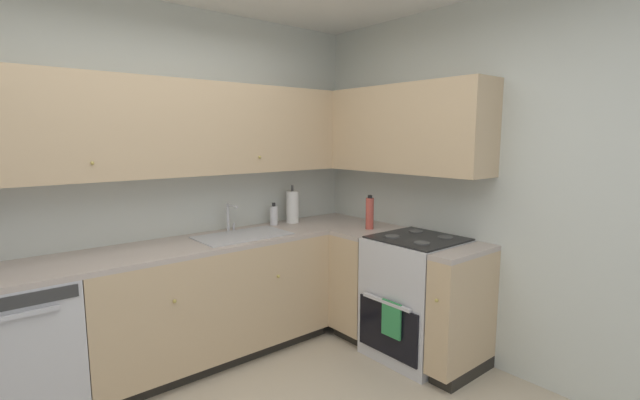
{
  "coord_description": "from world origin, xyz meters",
  "views": [
    {
      "loc": [
        -1.02,
        -1.57,
        1.67
      ],
      "look_at": [
        1.01,
        0.87,
        1.22
      ],
      "focal_mm": 25.04,
      "sensor_mm": 36.0,
      "label": 1
    }
  ],
  "objects_px": {
    "dishwasher": "(19,351)",
    "paper_towel_roll": "(292,207)",
    "oven_range": "(417,296)",
    "oil_bottle": "(370,213)",
    "soap_bottle": "(274,215)"
  },
  "relations": [
    {
      "from": "oven_range",
      "to": "oil_bottle",
      "type": "xyz_separation_m",
      "value": [
        -0.02,
        0.49,
        0.58
      ]
    },
    {
      "from": "oven_range",
      "to": "soap_bottle",
      "type": "relative_size",
      "value": 5.5
    },
    {
      "from": "oven_range",
      "to": "paper_towel_roll",
      "type": "relative_size",
      "value": 3.09
    },
    {
      "from": "dishwasher",
      "to": "oven_range",
      "type": "bearing_deg",
      "value": -21.46
    },
    {
      "from": "dishwasher",
      "to": "soap_bottle",
      "type": "bearing_deg",
      "value": 5.42
    },
    {
      "from": "dishwasher",
      "to": "oil_bottle",
      "type": "bearing_deg",
      "value": -10.97
    },
    {
      "from": "dishwasher",
      "to": "soap_bottle",
      "type": "distance_m",
      "value": 1.99
    },
    {
      "from": "oven_range",
      "to": "soap_bottle",
      "type": "distance_m",
      "value": 1.36
    },
    {
      "from": "dishwasher",
      "to": "oven_range",
      "type": "distance_m",
      "value": 2.62
    },
    {
      "from": "soap_bottle",
      "to": "oil_bottle",
      "type": "relative_size",
      "value": 0.68
    },
    {
      "from": "dishwasher",
      "to": "oven_range",
      "type": "xyz_separation_m",
      "value": [
        2.44,
        -0.96,
        0.02
      ]
    },
    {
      "from": "dishwasher",
      "to": "oil_bottle",
      "type": "distance_m",
      "value": 2.54
    },
    {
      "from": "oil_bottle",
      "to": "oven_range",
      "type": "bearing_deg",
      "value": -87.85
    },
    {
      "from": "oven_range",
      "to": "soap_bottle",
      "type": "xyz_separation_m",
      "value": [
        -0.53,
        1.14,
        0.53
      ]
    },
    {
      "from": "dishwasher",
      "to": "paper_towel_roll",
      "type": "bearing_deg",
      "value": 4.4
    }
  ]
}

